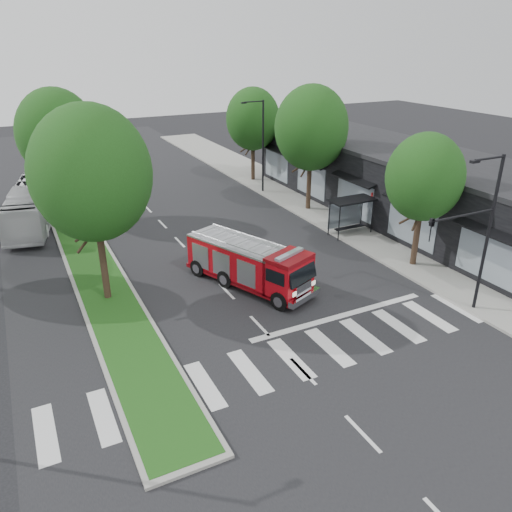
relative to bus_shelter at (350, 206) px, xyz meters
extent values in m
plane|color=black|center=(-11.20, -8.15, -2.04)|extent=(140.00, 140.00, 0.00)
cube|color=gray|center=(1.30, 1.85, -1.96)|extent=(5.00, 80.00, 0.15)
cube|color=gray|center=(-17.20, 9.85, -1.97)|extent=(3.00, 50.00, 0.14)
cube|color=#184A15|center=(-17.20, 9.85, -1.89)|extent=(2.60, 49.50, 0.02)
cube|color=black|center=(5.80, 1.85, 0.46)|extent=(8.00, 30.00, 5.00)
cylinder|color=black|center=(-1.40, -0.75, -0.79)|extent=(0.08, 0.08, 2.50)
cylinder|color=black|center=(1.40, -0.75, -0.79)|extent=(0.08, 0.08, 2.50)
cylinder|color=black|center=(-1.40, 0.45, -0.79)|extent=(0.08, 0.08, 2.50)
cylinder|color=black|center=(1.40, 0.45, -0.79)|extent=(0.08, 0.08, 2.50)
cube|color=black|center=(0.00, -0.15, 0.51)|extent=(3.20, 1.60, 0.12)
cube|color=#8C99A5|center=(0.00, 0.55, -0.74)|extent=(2.80, 0.04, 1.80)
cube|color=black|center=(0.00, -0.15, -1.49)|extent=(2.40, 0.40, 0.08)
cylinder|color=black|center=(0.30, -6.15, -0.17)|extent=(0.36, 0.36, 3.74)
ellipsoid|color=#16320D|center=(0.30, -6.15, 3.49)|extent=(4.40, 4.40, 5.06)
cylinder|color=black|center=(0.30, 5.85, 0.16)|extent=(0.36, 0.36, 4.40)
ellipsoid|color=#16320D|center=(0.30, 5.85, 4.46)|extent=(5.60, 5.60, 6.44)
cylinder|color=black|center=(0.30, 15.85, -0.06)|extent=(0.36, 0.36, 3.96)
ellipsoid|color=#16320D|center=(0.30, 15.85, 3.81)|extent=(5.00, 5.00, 5.75)
cylinder|color=black|center=(-17.20, -2.15, 0.27)|extent=(0.36, 0.36, 4.62)
ellipsoid|color=#16320D|center=(-17.20, -2.15, 4.79)|extent=(5.80, 5.80, 6.67)
cylinder|color=black|center=(-17.20, 11.85, 0.16)|extent=(0.36, 0.36, 4.40)
ellipsoid|color=#16320D|center=(-17.20, 11.85, 4.46)|extent=(5.60, 5.60, 6.44)
cylinder|color=black|center=(-0.70, -11.65, 1.96)|extent=(0.16, 0.16, 8.00)
cylinder|color=black|center=(-1.60, -11.65, 5.86)|extent=(1.80, 0.10, 0.10)
cube|color=black|center=(-2.50, -11.65, 5.81)|extent=(0.45, 0.20, 0.12)
cylinder|color=black|center=(-2.70, -11.65, 3.36)|extent=(4.00, 0.10, 0.10)
imported|color=black|center=(-4.50, -11.65, 2.96)|extent=(0.18, 0.22, 1.10)
cylinder|color=black|center=(-0.70, 11.85, 1.96)|extent=(0.16, 0.16, 8.00)
cylinder|color=black|center=(-1.60, 11.85, 5.86)|extent=(1.80, 0.10, 0.10)
cube|color=black|center=(-2.50, 11.85, 5.81)|extent=(0.45, 0.20, 0.12)
cube|color=#67050A|center=(-9.79, -3.92, -1.58)|extent=(5.08, 8.01, 0.23)
cube|color=#9F0810|center=(-10.07, -3.25, -0.62)|extent=(4.38, 6.31, 1.84)
cube|color=#9F0810|center=(-8.69, -6.55, -0.62)|extent=(2.75, 2.41, 1.93)
cube|color=#B2B2B7|center=(-10.07, -3.25, 0.35)|extent=(4.38, 6.31, 0.11)
cylinder|color=#B2B2B7|center=(-10.83, -3.56, 0.53)|extent=(2.20, 5.12, 0.09)
cylinder|color=#B2B2B7|center=(-9.30, -2.93, 0.53)|extent=(2.20, 5.12, 0.09)
cube|color=silver|center=(-8.29, -7.53, -1.49)|extent=(2.33, 1.21, 0.32)
cube|color=#8C99A5|center=(-8.69, -6.55, 0.62)|extent=(1.99, 1.07, 0.17)
cylinder|color=black|center=(-9.56, -7.21, -1.53)|extent=(0.68, 1.06, 1.01)
cylinder|color=black|center=(-7.61, -6.40, -1.53)|extent=(0.68, 1.06, 1.01)
cylinder|color=black|center=(-11.04, -3.65, -1.53)|extent=(0.68, 1.06, 1.01)
cylinder|color=black|center=(-9.09, -2.84, -1.53)|extent=(0.68, 1.06, 1.01)
cylinder|color=black|center=(-11.89, -1.62, -1.53)|extent=(0.68, 1.06, 1.01)
cylinder|color=black|center=(-9.94, -0.80, -1.53)|extent=(0.68, 1.06, 1.01)
imported|color=#B4B4B9|center=(-19.70, 11.91, -0.55)|extent=(4.65, 11.01, 2.99)
camera|label=1|loc=(-20.62, -26.57, 10.77)|focal=35.00mm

